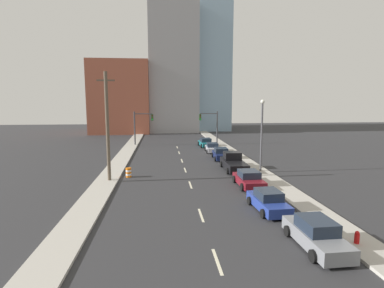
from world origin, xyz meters
The scene contains 25 objects.
sidewalk_left centered at (-7.86, 49.81, 0.08)m, with size 2.18×99.62×0.17m.
sidewalk_right centered at (7.86, 49.81, 0.08)m, with size 2.18×99.62×0.17m.
lane_stripe_at_8m centered at (0.00, 7.54, 0.00)m, with size 0.16×2.40×0.01m, color beige.
lane_stripe_at_13m centered at (0.00, 13.44, 0.00)m, with size 0.16×2.40×0.01m, color beige.
lane_stripe_at_21m centered at (0.00, 20.91, 0.00)m, with size 0.16×2.40×0.01m, color beige.
lane_stripe_at_27m centered at (0.00, 27.00, 0.00)m, with size 0.16×2.40×0.01m, color beige.
lane_stripe_at_32m centered at (0.00, 32.37, 0.00)m, with size 0.16×2.40×0.01m, color beige.
lane_stripe_at_39m centered at (0.00, 38.70, 0.00)m, with size 0.16×2.40×0.01m, color beige.
lane_stripe_at_44m centered at (0.00, 44.17, 0.00)m, with size 0.16×2.40×0.01m, color beige.
building_brick_left centered at (-12.45, 72.29, 8.63)m, with size 14.00×16.00×17.26m.
building_office_center centered at (0.58, 76.29, 15.60)m, with size 12.00×20.00×31.19m.
building_glass_right centered at (8.97, 80.29, 20.00)m, with size 13.00×20.00×40.00m.
traffic_signal_left centered at (-6.30, 47.09, 3.77)m, with size 3.36×0.35×5.91m.
traffic_signal_right centered at (6.41, 47.09, 3.77)m, with size 3.36×0.35×5.91m.
utility_pole_left_mid centered at (-7.56, 22.79, 5.27)m, with size 1.60×0.32×10.29m.
traffic_barrel centered at (-5.94, 24.38, 0.47)m, with size 0.56×0.56×0.95m.
street_lamp centered at (8.01, 25.10, 4.55)m, with size 0.44×0.44×7.78m.
fire_hydrant centered at (7.57, 8.29, 0.41)m, with size 0.26×0.26×0.84m.
sedan_gray centered at (5.37, 8.42, 0.69)m, with size 2.09×4.55×1.54m.
sedan_blue centered at (4.80, 13.88, 0.65)m, with size 2.17×4.30×1.45m.
sedan_maroon centered at (5.19, 19.92, 0.66)m, with size 2.23×4.37×1.44m.
pickup_truck_black centered at (5.39, 26.53, 0.79)m, with size 2.39×5.69×1.92m.
sedan_navy centered at (5.25, 32.94, 0.69)m, with size 2.27×4.63×1.52m.
sedan_silver centered at (5.11, 38.96, 0.62)m, with size 2.24×4.68×1.35m.
sedan_teal centered at (4.87, 44.42, 0.66)m, with size 2.35×4.61×1.44m.
Camera 1 is at (-2.54, -5.60, 7.51)m, focal length 28.00 mm.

